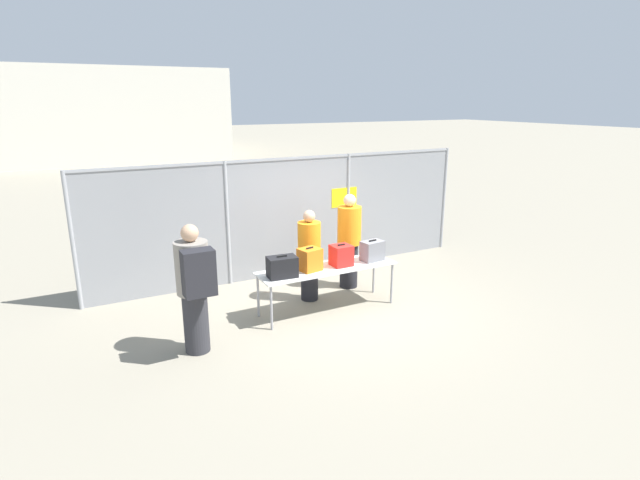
{
  "coord_description": "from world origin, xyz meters",
  "views": [
    {
      "loc": [
        -4.03,
        -6.81,
        3.45
      ],
      "look_at": [
        -0.08,
        0.65,
        1.05
      ],
      "focal_mm": 28.0,
      "sensor_mm": 36.0,
      "label": 1
    }
  ],
  "objects": [
    {
      "name": "utility_trailer",
      "position": [
        2.71,
        4.6,
        0.38
      ],
      "size": [
        3.82,
        2.27,
        0.64
      ],
      "color": "#B2B2B7",
      "rests_on": "ground_plane"
    },
    {
      "name": "distant_hangar",
      "position": [
        -0.69,
        28.31,
        2.55
      ],
      "size": [
        11.99,
        13.17,
        5.11
      ],
      "color": "beige",
      "rests_on": "ground_plane"
    },
    {
      "name": "suitcase_grey",
      "position": [
        0.6,
        0.01,
        0.93
      ],
      "size": [
        0.41,
        0.29,
        0.37
      ],
      "color": "slate",
      "rests_on": "inspection_table"
    },
    {
      "name": "suitcase_red",
      "position": [
        -0.01,
        0.03,
        0.93
      ],
      "size": [
        0.33,
        0.31,
        0.37
      ],
      "color": "red",
      "rests_on": "inspection_table"
    },
    {
      "name": "suitcase_black",
      "position": [
        -1.11,
        -0.03,
        0.92
      ],
      "size": [
        0.48,
        0.32,
        0.36
      ],
      "color": "black",
      "rests_on": "inspection_table"
    },
    {
      "name": "security_worker_near",
      "position": [
        -0.32,
        0.59,
        0.84
      ],
      "size": [
        0.4,
        0.4,
        1.62
      ],
      "rotation": [
        0.0,
        0.0,
        3.28
      ],
      "color": "black",
      "rests_on": "ground_plane"
    },
    {
      "name": "inspection_table",
      "position": [
        -0.26,
        0.05,
        0.7
      ],
      "size": [
        2.37,
        0.68,
        0.75
      ],
      "color": "silver",
      "rests_on": "ground_plane"
    },
    {
      "name": "traveler_hooded",
      "position": [
        -2.57,
        -0.42,
        1.02
      ],
      "size": [
        0.46,
        0.71,
        1.85
      ],
      "rotation": [
        0.0,
        0.0,
        -0.01
      ],
      "color": "#2D2D33",
      "rests_on": "ground_plane"
    },
    {
      "name": "fence_section",
      "position": [
        0.01,
        2.02,
        1.23
      ],
      "size": [
        7.97,
        0.07,
        2.36
      ],
      "color": "#9EA0A5",
      "rests_on": "ground_plane"
    },
    {
      "name": "ground_plane",
      "position": [
        0.0,
        0.0,
        0.0
      ],
      "size": [
        120.0,
        120.0,
        0.0
      ],
      "primitive_type": "plane",
      "color": "gray"
    },
    {
      "name": "security_worker_far",
      "position": [
        0.62,
        0.81,
        0.92
      ],
      "size": [
        0.44,
        0.44,
        1.78
      ],
      "rotation": [
        0.0,
        0.0,
        2.94
      ],
      "color": "black",
      "rests_on": "ground_plane"
    },
    {
      "name": "suitcase_orange",
      "position": [
        -0.58,
        0.06,
        0.94
      ],
      "size": [
        0.38,
        0.35,
        0.39
      ],
      "color": "orange",
      "rests_on": "inspection_table"
    }
  ]
}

